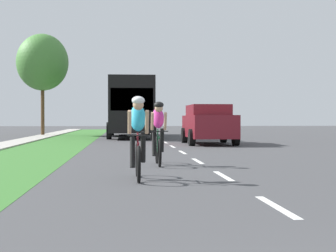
{
  "coord_description": "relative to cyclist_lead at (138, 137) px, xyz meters",
  "views": [
    {
      "loc": [
        -2.01,
        -1.45,
        1.17
      ],
      "look_at": [
        -0.65,
        14.71,
        0.94
      ],
      "focal_mm": 56.29,
      "sensor_mm": 36.0,
      "label": 1
    }
  ],
  "objects": [
    {
      "name": "grass_verge",
      "position": [
        -3.29,
        11.48,
        -0.81
      ],
      "size": [
        2.97,
        70.0,
        0.01
      ],
      "primitive_type": "cube",
      "color": "#38722D",
      "rests_on": "ground_plane"
    },
    {
      "name": "bus_black",
      "position": [
        0.15,
        23.54,
        1.17
      ],
      "size": [
        2.78,
        11.6,
        3.48
      ],
      "color": "black",
      "rests_on": "ground_plane"
    },
    {
      "name": "street_tree_far",
      "position": [
        -5.82,
        26.64,
        4.19
      ],
      "size": [
        3.52,
        3.52,
        6.95
      ],
      "color": "brown",
      "rests_on": "ground_plane"
    },
    {
      "name": "lane_markings_center",
      "position": [
        1.74,
        15.48,
        -0.81
      ],
      "size": [
        0.12,
        54.07,
        0.01
      ],
      "color": "white",
      "rests_on": "ground_plane"
    },
    {
      "name": "cyclist_trailing",
      "position": [
        0.59,
        3.1,
        0.0
      ],
      "size": [
        0.42,
        1.72,
        1.58
      ],
      "color": "black",
      "rests_on": "ground_plane"
    },
    {
      "name": "suv_maroon",
      "position": [
        3.57,
        13.74,
        0.14
      ],
      "size": [
        2.15,
        4.7,
        1.79
      ],
      "color": "maroon",
      "rests_on": "ground_plane"
    },
    {
      "name": "ground_plane",
      "position": [
        1.74,
        11.48,
        -0.81
      ],
      "size": [
        120.0,
        120.0,
        0.0
      ],
      "primitive_type": "plane",
      "color": "#424244"
    },
    {
      "name": "cyclist_lead",
      "position": [
        0.0,
        0.0,
        0.0
      ],
      "size": [
        0.42,
        1.72,
        1.58
      ],
      "color": "black",
      "rests_on": "ground_plane"
    }
  ]
}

